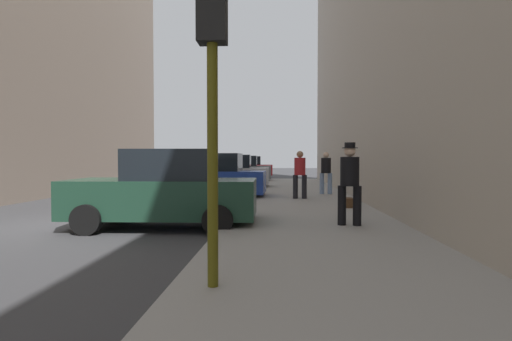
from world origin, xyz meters
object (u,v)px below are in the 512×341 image
at_px(pedestrian_in_jeans, 326,171).
at_px(pedestrian_in_red_jacket, 300,172).
at_px(parked_gray_coupe, 241,170).
at_px(duffel_bag, 347,203).
at_px(parked_red_hatchback, 247,168).
at_px(traffic_light, 212,52).
at_px(parked_silver_sedan, 229,173).
at_px(parked_dark_green_sedan, 165,191).
at_px(parked_blue_sedan, 212,178).
at_px(pedestrian_with_fedora, 350,179).
at_px(fire_hydrant, 260,185).

relative_size(pedestrian_in_jeans, pedestrian_in_red_jacket, 1.00).
xyz_separation_m(parked_gray_coupe, duffel_bag, (4.60, -14.97, -0.56)).
xyz_separation_m(parked_red_hatchback, traffic_light, (1.85, -27.87, 1.91)).
relative_size(parked_silver_sedan, pedestrian_in_red_jacket, 2.48).
distance_m(parked_dark_green_sedan, duffel_bag, 5.46).
relative_size(parked_silver_sedan, parked_gray_coupe, 1.00).
bearing_deg(pedestrian_in_jeans, pedestrian_in_red_jacket, -120.31).
relative_size(parked_gray_coupe, pedestrian_in_jeans, 2.48).
xyz_separation_m(traffic_light, pedestrian_in_jeans, (2.65, 11.97, -1.65)).
relative_size(parked_dark_green_sedan, parked_silver_sedan, 1.00).
height_order(parked_dark_green_sedan, pedestrian_in_jeans, pedestrian_in_jeans).
bearing_deg(parked_silver_sedan, duffel_bag, -62.68).
distance_m(parked_blue_sedan, pedestrian_in_jeans, 4.63).
bearing_deg(parked_blue_sedan, pedestrian_with_fedora, -58.49).
distance_m(parked_silver_sedan, pedestrian_in_jeans, 6.29).
bearing_deg(pedestrian_in_red_jacket, fire_hydrant, 127.16).
xyz_separation_m(parked_gray_coupe, traffic_light, (1.85, -22.42, 1.91)).
height_order(parked_silver_sedan, pedestrian_with_fedora, pedestrian_with_fedora).
bearing_deg(parked_silver_sedan, pedestrian_in_jeans, -44.21).
distance_m(parked_red_hatchback, pedestrian_in_red_jacket, 18.20).
height_order(parked_dark_green_sedan, duffel_bag, parked_dark_green_sedan).
bearing_deg(fire_hydrant, traffic_light, -89.76).
distance_m(parked_dark_green_sedan, parked_blue_sedan, 6.38).
distance_m(parked_blue_sedan, pedestrian_with_fedora, 7.86).
bearing_deg(fire_hydrant, duffel_bag, -58.51).
height_order(parked_gray_coupe, parked_red_hatchback, same).
bearing_deg(traffic_light, parked_gray_coupe, 94.73).
bearing_deg(pedestrian_with_fedora, pedestrian_in_red_jacket, 97.56).
height_order(parked_gray_coupe, pedestrian_in_red_jacket, pedestrian_in_red_jacket).
distance_m(parked_gray_coupe, pedestrian_with_fedora, 18.65).
xyz_separation_m(parked_blue_sedan, fire_hydrant, (1.80, 1.08, -0.35)).
height_order(parked_red_hatchback, fire_hydrant, parked_red_hatchback).
xyz_separation_m(parked_silver_sedan, pedestrian_in_red_jacket, (3.34, -6.37, 0.26)).
height_order(pedestrian_in_jeans, duffel_bag, pedestrian_in_jeans).
relative_size(parked_gray_coupe, duffel_bag, 9.64).
bearing_deg(parked_gray_coupe, traffic_light, -85.27).
xyz_separation_m(pedestrian_in_jeans, duffel_bag, (0.09, -4.52, -0.81)).
distance_m(parked_red_hatchback, pedestrian_with_fedora, 23.99).
height_order(parked_blue_sedan, fire_hydrant, parked_blue_sedan).
xyz_separation_m(parked_dark_green_sedan, parked_blue_sedan, (-0.00, 6.38, 0.00)).
relative_size(parked_blue_sedan, pedestrian_in_jeans, 2.48).
relative_size(parked_dark_green_sedan, fire_hydrant, 6.03).
bearing_deg(pedestrian_in_red_jacket, pedestrian_in_jeans, 59.69).
xyz_separation_m(parked_gray_coupe, pedestrian_with_fedora, (4.10, -18.19, 0.29)).
height_order(parked_dark_green_sedan, fire_hydrant, parked_dark_green_sedan).
distance_m(parked_blue_sedan, parked_gray_coupe, 11.49).
xyz_separation_m(parked_red_hatchback, pedestrian_in_jeans, (4.50, -15.90, 0.26)).
distance_m(parked_blue_sedan, traffic_light, 11.24).
distance_m(fire_hydrant, pedestrian_with_fedora, 8.14).
xyz_separation_m(parked_blue_sedan, pedestrian_with_fedora, (4.10, -6.69, 0.29)).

